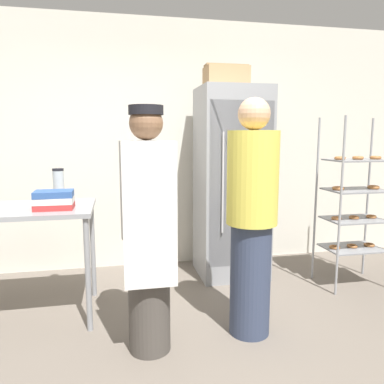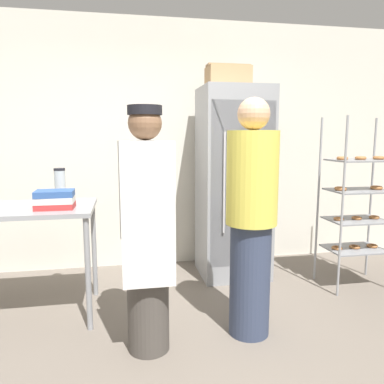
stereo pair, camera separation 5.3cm
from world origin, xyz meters
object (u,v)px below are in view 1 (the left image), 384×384
at_px(cardboard_storage_box, 226,77).
at_px(person_customer, 252,218).
at_px(blender_pitcher, 59,187).
at_px(binder_stack, 54,200).
at_px(refrigerator, 231,183).
at_px(baking_rack, 355,204).
at_px(person_baker, 148,228).

distance_m(cardboard_storage_box, person_customer, 1.76).
xyz_separation_m(blender_pitcher, person_customer, (1.45, -0.80, -0.16)).
relative_size(binder_stack, cardboard_storage_box, 0.66).
relative_size(refrigerator, cardboard_storage_box, 4.51).
bearing_deg(baking_rack, blender_pitcher, 177.86).
relative_size(refrigerator, person_customer, 1.13).
bearing_deg(binder_stack, person_customer, -18.19).
bearing_deg(person_customer, cardboard_storage_box, 82.27).
bearing_deg(blender_pitcher, binder_stack, -88.68).
height_order(refrigerator, baking_rack, refrigerator).
relative_size(refrigerator, binder_stack, 6.82).
distance_m(blender_pitcher, person_customer, 1.66).
xyz_separation_m(refrigerator, blender_pitcher, (-1.68, -0.42, 0.06)).
relative_size(refrigerator, blender_pitcher, 6.86).
relative_size(binder_stack, person_customer, 0.17).
relative_size(refrigerator, baking_rack, 1.19).
xyz_separation_m(refrigerator, binder_stack, (-1.67, -0.75, 0.01)).
bearing_deg(person_customer, person_baker, -173.85).
height_order(refrigerator, blender_pitcher, refrigerator).
height_order(binder_stack, person_customer, person_customer).
relative_size(baking_rack, binder_stack, 5.74).
bearing_deg(person_baker, person_customer, 6.15).
bearing_deg(baking_rack, refrigerator, 154.84).
relative_size(baking_rack, cardboard_storage_box, 3.79).
relative_size(binder_stack, person_baker, 0.17).
relative_size(cardboard_storage_box, person_customer, 0.25).
height_order(refrigerator, binder_stack, refrigerator).
bearing_deg(baking_rack, cardboard_storage_box, 153.70).
bearing_deg(person_customer, blender_pitcher, 150.95).
xyz_separation_m(blender_pitcher, person_baker, (0.68, -0.89, -0.18)).
distance_m(binder_stack, cardboard_storage_box, 2.11).
height_order(refrigerator, cardboard_storage_box, cardboard_storage_box).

